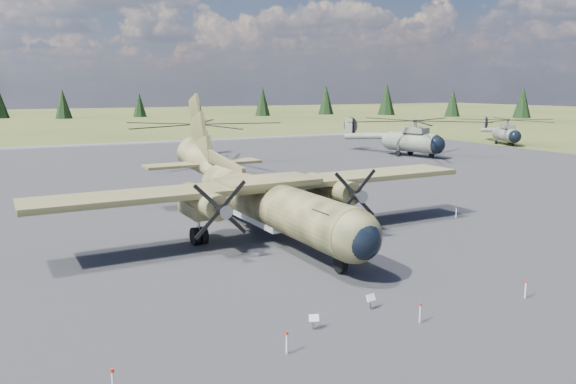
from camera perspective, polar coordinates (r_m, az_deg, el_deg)
name	(u,v)px	position (r m, az deg, el deg)	size (l,w,h in m)	color
ground	(246,246)	(33.89, -4.25, -5.51)	(500.00, 500.00, 0.00)	brown
apron	(196,213)	(43.03, -9.33, -2.16)	(120.00, 120.00, 0.04)	#56565B
transport_plane	(261,193)	(36.11, -2.77, -0.05)	(28.70, 26.08, 9.47)	#313A1F
helicopter_near	(200,135)	(69.70, -8.96, 5.73)	(26.05, 26.05, 5.18)	slate
helicopter_mid	(412,130)	(79.45, 12.49, 6.12)	(24.46, 25.39, 5.06)	slate
helicopter_far	(507,126)	(100.86, 21.32, 6.22)	(22.13, 22.13, 4.26)	slate
info_placard_left	(314,319)	(22.54, 2.63, -12.81)	(0.43, 0.29, 0.63)	gray
info_placard_right	(371,299)	(24.67, 8.38, -10.72)	(0.45, 0.24, 0.68)	gray
barrier_fence	(240,239)	(33.52, -4.95, -4.80)	(33.12, 29.62, 0.85)	silver
treeline	(126,162)	(35.92, -16.15, 2.90)	(339.58, 343.31, 10.98)	black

